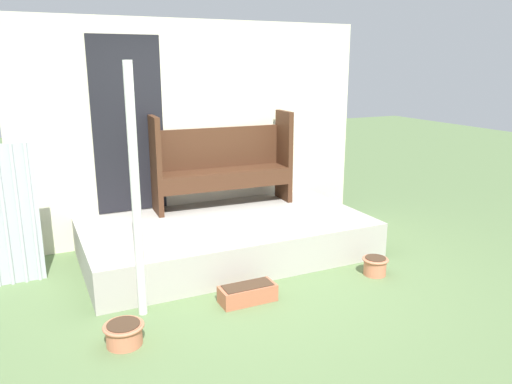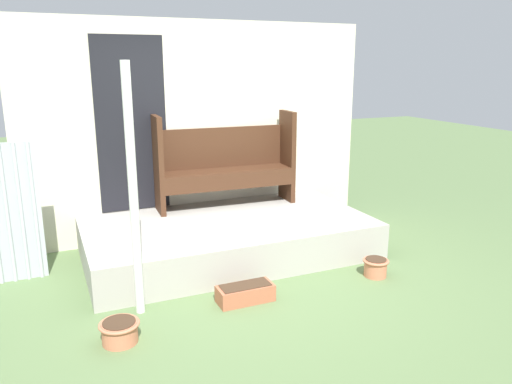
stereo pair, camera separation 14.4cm
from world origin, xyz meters
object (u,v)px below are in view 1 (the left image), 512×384
Objects in this scene: support_post at (136,195)px; bench at (222,161)px; planter_box_rect at (248,293)px; flower_pot_left at (124,333)px; flower_pot_middle at (375,265)px.

bench is at bearing 48.91° from support_post.
support_post reaches higher than planter_box_rect.
support_post is at bearing 60.72° from flower_pot_left.
support_post reaches higher than bench.
planter_box_rect is (0.91, -0.18, -0.98)m from support_post.
support_post is 8.03× the size of flower_pot_middle.
flower_pot_left is 0.61× the size of planter_box_rect.
flower_pot_left is 1.18m from planter_box_rect.
bench is at bearing 118.37° from flower_pot_middle.
support_post is at bearing 175.14° from flower_pot_middle.
flower_pot_middle is at bearing 5.10° from flower_pot_left.
flower_pot_middle is (2.58, 0.23, 0.01)m from flower_pot_left.
bench is 5.39× the size of flower_pot_left.
support_post is 2.10m from bench.
support_post is 1.25× the size of bench.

